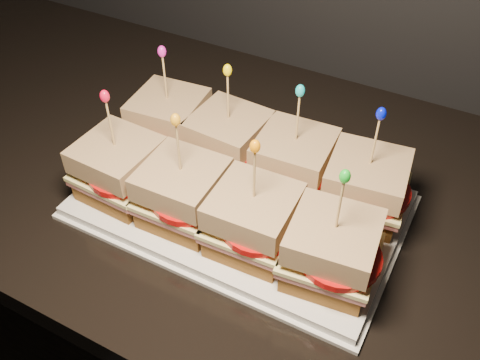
% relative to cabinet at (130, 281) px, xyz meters
% --- Properties ---
extents(cabinet, '(2.40, 0.62, 0.83)m').
position_rel_cabinet_xyz_m(cabinet, '(0.00, 0.00, 0.00)').
color(cabinet, black).
rests_on(cabinet, ground).
extents(granite_slab, '(2.44, 0.66, 0.04)m').
position_rel_cabinet_xyz_m(granite_slab, '(0.00, 0.00, 0.43)').
color(granite_slab, black).
rests_on(granite_slab, cabinet).
extents(platter, '(0.43, 0.26, 0.02)m').
position_rel_cabinet_xyz_m(platter, '(0.32, -0.07, 0.46)').
color(platter, white).
rests_on(platter, granite_slab).
extents(platter_rim, '(0.44, 0.28, 0.01)m').
position_rel_cabinet_xyz_m(platter_rim, '(0.32, -0.07, 0.46)').
color(platter_rim, white).
rests_on(platter_rim, granite_slab).
extents(sandwich_0_bread_bot, '(0.10, 0.10, 0.03)m').
position_rel_cabinet_xyz_m(sandwich_0_bread_bot, '(0.17, -0.01, 0.48)').
color(sandwich_0_bread_bot, brown).
rests_on(sandwich_0_bread_bot, platter).
extents(sandwich_0_ham, '(0.11, 0.11, 0.01)m').
position_rel_cabinet_xyz_m(sandwich_0_ham, '(0.17, -0.01, 0.50)').
color(sandwich_0_ham, '#BF5D5C').
rests_on(sandwich_0_ham, sandwich_0_bread_bot).
extents(sandwich_0_cheese, '(0.12, 0.11, 0.01)m').
position_rel_cabinet_xyz_m(sandwich_0_cheese, '(0.17, -0.01, 0.51)').
color(sandwich_0_cheese, '#F0E790').
rests_on(sandwich_0_cheese, sandwich_0_ham).
extents(sandwich_0_tomato, '(0.10, 0.10, 0.01)m').
position_rel_cabinet_xyz_m(sandwich_0_tomato, '(0.18, -0.01, 0.52)').
color(sandwich_0_tomato, red).
rests_on(sandwich_0_tomato, sandwich_0_cheese).
extents(sandwich_0_bread_top, '(0.11, 0.11, 0.03)m').
position_rel_cabinet_xyz_m(sandwich_0_bread_top, '(0.17, -0.01, 0.54)').
color(sandwich_0_bread_top, brown).
rests_on(sandwich_0_bread_top, sandwich_0_tomato).
extents(sandwich_0_pick, '(0.00, 0.00, 0.09)m').
position_rel_cabinet_xyz_m(sandwich_0_pick, '(0.17, -0.01, 0.58)').
color(sandwich_0_pick, tan).
rests_on(sandwich_0_pick, sandwich_0_bread_top).
extents(sandwich_0_frill, '(0.01, 0.01, 0.02)m').
position_rel_cabinet_xyz_m(sandwich_0_frill, '(0.17, -0.01, 0.63)').
color(sandwich_0_frill, '#D61DAB').
rests_on(sandwich_0_frill, sandwich_0_pick).
extents(sandwich_1_bread_bot, '(0.10, 0.10, 0.03)m').
position_rel_cabinet_xyz_m(sandwich_1_bread_bot, '(0.27, -0.01, 0.48)').
color(sandwich_1_bread_bot, brown).
rests_on(sandwich_1_bread_bot, platter).
extents(sandwich_1_ham, '(0.11, 0.11, 0.01)m').
position_rel_cabinet_xyz_m(sandwich_1_ham, '(0.27, -0.01, 0.50)').
color(sandwich_1_ham, '#BF5D5C').
rests_on(sandwich_1_ham, sandwich_1_bread_bot).
extents(sandwich_1_cheese, '(0.11, 0.11, 0.01)m').
position_rel_cabinet_xyz_m(sandwich_1_cheese, '(0.27, -0.01, 0.51)').
color(sandwich_1_cheese, '#F0E790').
rests_on(sandwich_1_cheese, sandwich_1_ham).
extents(sandwich_1_tomato, '(0.10, 0.10, 0.01)m').
position_rel_cabinet_xyz_m(sandwich_1_tomato, '(0.28, -0.01, 0.52)').
color(sandwich_1_tomato, red).
rests_on(sandwich_1_tomato, sandwich_1_cheese).
extents(sandwich_1_bread_top, '(0.10, 0.10, 0.03)m').
position_rel_cabinet_xyz_m(sandwich_1_bread_top, '(0.27, -0.01, 0.54)').
color(sandwich_1_bread_top, brown).
rests_on(sandwich_1_bread_top, sandwich_1_tomato).
extents(sandwich_1_pick, '(0.00, 0.00, 0.09)m').
position_rel_cabinet_xyz_m(sandwich_1_pick, '(0.27, -0.01, 0.58)').
color(sandwich_1_pick, tan).
rests_on(sandwich_1_pick, sandwich_1_bread_top).
extents(sandwich_1_frill, '(0.01, 0.01, 0.02)m').
position_rel_cabinet_xyz_m(sandwich_1_frill, '(0.27, -0.01, 0.63)').
color(sandwich_1_frill, '#FEE104').
rests_on(sandwich_1_frill, sandwich_1_pick).
extents(sandwich_2_bread_bot, '(0.10, 0.10, 0.03)m').
position_rel_cabinet_xyz_m(sandwich_2_bread_bot, '(0.37, -0.01, 0.48)').
color(sandwich_2_bread_bot, brown).
rests_on(sandwich_2_bread_bot, platter).
extents(sandwich_2_ham, '(0.11, 0.11, 0.01)m').
position_rel_cabinet_xyz_m(sandwich_2_ham, '(0.37, -0.01, 0.50)').
color(sandwich_2_ham, '#BF5D5C').
rests_on(sandwich_2_ham, sandwich_2_bread_bot).
extents(sandwich_2_cheese, '(0.11, 0.11, 0.01)m').
position_rel_cabinet_xyz_m(sandwich_2_cheese, '(0.37, -0.01, 0.51)').
color(sandwich_2_cheese, '#F0E790').
rests_on(sandwich_2_cheese, sandwich_2_ham).
extents(sandwich_2_tomato, '(0.10, 0.10, 0.01)m').
position_rel_cabinet_xyz_m(sandwich_2_tomato, '(0.38, -0.01, 0.52)').
color(sandwich_2_tomato, red).
rests_on(sandwich_2_tomato, sandwich_2_cheese).
extents(sandwich_2_bread_top, '(0.10, 0.10, 0.03)m').
position_rel_cabinet_xyz_m(sandwich_2_bread_top, '(0.37, -0.01, 0.54)').
color(sandwich_2_bread_top, brown).
rests_on(sandwich_2_bread_top, sandwich_2_tomato).
extents(sandwich_2_pick, '(0.00, 0.00, 0.09)m').
position_rel_cabinet_xyz_m(sandwich_2_pick, '(0.37, -0.01, 0.58)').
color(sandwich_2_pick, tan).
rests_on(sandwich_2_pick, sandwich_2_bread_top).
extents(sandwich_2_frill, '(0.01, 0.01, 0.02)m').
position_rel_cabinet_xyz_m(sandwich_2_frill, '(0.37, -0.01, 0.63)').
color(sandwich_2_frill, '#12ACB9').
rests_on(sandwich_2_frill, sandwich_2_pick).
extents(sandwich_3_bread_bot, '(0.11, 0.11, 0.03)m').
position_rel_cabinet_xyz_m(sandwich_3_bread_bot, '(0.47, -0.01, 0.48)').
color(sandwich_3_bread_bot, brown).
rests_on(sandwich_3_bread_bot, platter).
extents(sandwich_3_ham, '(0.12, 0.11, 0.01)m').
position_rel_cabinet_xyz_m(sandwich_3_ham, '(0.47, -0.01, 0.50)').
color(sandwich_3_ham, '#BF5D5C').
rests_on(sandwich_3_ham, sandwich_3_bread_bot).
extents(sandwich_3_cheese, '(0.12, 0.12, 0.01)m').
position_rel_cabinet_xyz_m(sandwich_3_cheese, '(0.47, -0.01, 0.51)').
color(sandwich_3_cheese, '#F0E790').
rests_on(sandwich_3_cheese, sandwich_3_ham).
extents(sandwich_3_tomato, '(0.10, 0.10, 0.01)m').
position_rel_cabinet_xyz_m(sandwich_3_tomato, '(0.48, -0.01, 0.52)').
color(sandwich_3_tomato, red).
rests_on(sandwich_3_tomato, sandwich_3_cheese).
extents(sandwich_3_bread_top, '(0.11, 0.11, 0.03)m').
position_rel_cabinet_xyz_m(sandwich_3_bread_top, '(0.47, -0.01, 0.54)').
color(sandwich_3_bread_top, brown).
rests_on(sandwich_3_bread_top, sandwich_3_tomato).
extents(sandwich_3_pick, '(0.00, 0.00, 0.09)m').
position_rel_cabinet_xyz_m(sandwich_3_pick, '(0.47, -0.01, 0.58)').
color(sandwich_3_pick, tan).
rests_on(sandwich_3_pick, sandwich_3_bread_top).
extents(sandwich_3_frill, '(0.01, 0.01, 0.02)m').
position_rel_cabinet_xyz_m(sandwich_3_frill, '(0.47, -0.01, 0.63)').
color(sandwich_3_frill, '#040FE1').
rests_on(sandwich_3_frill, sandwich_3_pick).
extents(sandwich_4_bread_bot, '(0.10, 0.10, 0.03)m').
position_rel_cabinet_xyz_m(sandwich_4_bread_bot, '(0.17, -0.13, 0.48)').
color(sandwich_4_bread_bot, brown).
rests_on(sandwich_4_bread_bot, platter).
extents(sandwich_4_ham, '(0.11, 0.11, 0.01)m').
position_rel_cabinet_xyz_m(sandwich_4_ham, '(0.17, -0.13, 0.50)').
color(sandwich_4_ham, '#BF5D5C').
rests_on(sandwich_4_ham, sandwich_4_bread_bot).
extents(sandwich_4_cheese, '(0.11, 0.11, 0.01)m').
position_rel_cabinet_xyz_m(sandwich_4_cheese, '(0.17, -0.13, 0.51)').
color(sandwich_4_cheese, '#F0E790').
rests_on(sandwich_4_cheese, sandwich_4_ham).
extents(sandwich_4_tomato, '(0.10, 0.10, 0.01)m').
position_rel_cabinet_xyz_m(sandwich_4_tomato, '(0.18, -0.14, 0.52)').
color(sandwich_4_tomato, red).
rests_on(sandwich_4_tomato, sandwich_4_cheese).
extents(sandwich_4_bread_top, '(0.10, 0.10, 0.03)m').
position_rel_cabinet_xyz_m(sandwich_4_bread_top, '(0.17, -0.13, 0.54)').
color(sandwich_4_bread_top, brown).
rests_on(sandwich_4_bread_top, sandwich_4_tomato).
extents(sandwich_4_pick, '(0.00, 0.00, 0.09)m').
position_rel_cabinet_xyz_m(sandwich_4_pick, '(0.17, -0.13, 0.58)').
color(sandwich_4_pick, tan).
rests_on(sandwich_4_pick, sandwich_4_bread_top).
extents(sandwich_4_frill, '(0.01, 0.01, 0.02)m').
position_rel_cabinet_xyz_m(sandwich_4_frill, '(0.17, -0.13, 0.63)').
color(sandwich_4_frill, red).
rests_on(sandwich_4_frill, sandwich_4_pick).
extents(sandwich_5_bread_bot, '(0.10, 0.10, 0.03)m').
position_rel_cabinet_xyz_m(sandwich_5_bread_bot, '(0.27, -0.13, 0.48)').
color(sandwich_5_bread_bot, brown).
rests_on(sandwich_5_bread_bot, platter).
extents(sandwich_5_ham, '(0.11, 0.10, 0.01)m').
position_rel_cabinet_xyz_m(sandwich_5_ham, '(0.27, -0.13, 0.50)').
color(sandwich_5_ham, '#BF5D5C').
rests_on(sandwich_5_ham, sandwich_5_bread_bot).
extents(sandwich_5_cheese, '(0.11, 0.11, 0.01)m').
position_rel_cabinet_xyz_m(sandwich_5_cheese, '(0.27, -0.13, 0.51)').
color(sandwich_5_cheese, '#F0E790').
rests_on(sandwich_5_cheese, sandwich_5_ham).
extents(sandwich_5_tomato, '(0.10, 0.10, 0.01)m').
position_rel_cabinet_xyz_m(sandwich_5_tomato, '(0.28, -0.14, 0.52)').
color(sandwich_5_tomato, red).
rests_on(sandwich_5_tomato, sandwich_5_cheese).
extents(sandwich_5_bread_top, '(0.10, 0.10, 0.03)m').
position_rel_cabinet_xyz_m(sandwich_5_bread_top, '(0.27, -0.13, 0.54)').
color(sandwich_5_bread_top, brown).
rests_on(sandwich_5_bread_top, sandwich_5_tomato).
extents(sandwich_5_pick, '(0.00, 0.00, 0.09)m').
position_rel_cabinet_xyz_m(sandwich_5_pick, '(0.27, -0.13, 0.58)').
color(sandwich_5_pick, tan).
rests_on(sandwich_5_pick, sandwich_5_bread_top).
extents(sandwich_5_frill, '(0.01, 0.01, 0.02)m').
position_rel_cabinet_xyz_m(sandwich_5_frill, '(0.27, -0.13, 0.63)').
color(sandwich_5_frill, orange).
rests_on(sandwich_5_frill, sandwich_5_pick).
extents(sandwich_6_bread_bot, '(0.10, 0.10, 0.03)m').
position_rel_cabinet_xyz_m(sandwich_6_bread_bot, '(0.37, -0.13, 0.48)').
color(sandwich_6_bread_bot, brown).
rests_on(sandwich_6_bread_bot, platter).
extents(sandwich_6_ham, '(0.11, 0.11, 0.01)m').
position_rel_cabinet_xyz_m(sandwich_6_ham, '(0.37, -0.13, 0.50)').
color(sandwich_6_ham, '#BF5D5C').
rests_on(sandwich_6_ham, sandwich_6_bread_bot).
extents(sandwich_6_cheese, '(0.11, 0.11, 0.01)m').
position_rel_cabinet_xyz_m(sandwich_6_cheese, '(0.37, -0.13, 0.51)').
color(sandwich_6_cheese, '#F0E790').
rests_on(sandwich_6_cheese, sandwich_6_ham).
extents(sandwich_6_tomato, '(0.10, 0.10, 0.01)m').
position_rel_cabinet_xyz_m(sandwich_6_tomato, '(0.38, -0.14, 0.52)').
color(sandwich_6_tomato, red).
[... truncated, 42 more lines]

